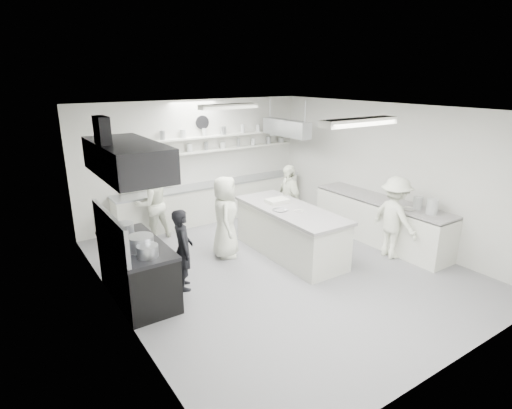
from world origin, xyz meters
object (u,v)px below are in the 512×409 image
prep_island (290,233)px  cook_stove (183,249)px  right_counter (380,221)px  stove (138,272)px  cook_back (152,204)px  back_counter (213,202)px

prep_island → cook_stove: 2.41m
right_counter → cook_stove: bearing=174.1°
stove → prep_island: size_ratio=0.70×
stove → prep_island: prep_island is taller
right_counter → cook_back: 5.08m
back_counter → right_counter: size_ratio=1.52×
stove → cook_back: 2.66m
cook_stove → cook_back: 2.54m
back_counter → cook_stove: cook_stove is taller
stove → prep_island: 3.16m
prep_island → cook_stove: (-2.40, -0.09, 0.24)m
cook_stove → cook_back: cook_back is taller
cook_back → right_counter: bearing=137.8°
back_counter → prep_island: (0.26, -2.84, 0.02)m
back_counter → cook_back: 1.84m
stove → cook_back: bearing=64.3°
back_counter → cook_back: (-1.76, -0.43, 0.35)m
cook_stove → back_counter: bearing=-18.9°
back_counter → prep_island: size_ratio=1.94×
prep_island → stove: bearing=-179.9°
stove → cook_stove: 0.82m
stove → right_counter: right_counter is taller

